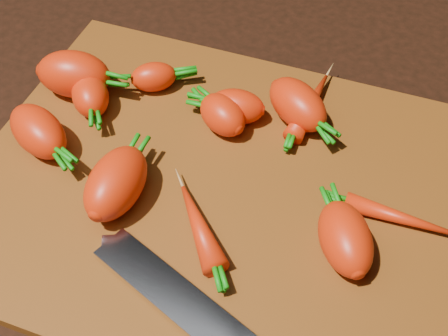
% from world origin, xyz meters
% --- Properties ---
extents(ground, '(2.00, 2.00, 0.01)m').
position_xyz_m(ground, '(0.00, 0.00, -0.01)').
color(ground, black).
extents(cutting_board, '(0.50, 0.40, 0.01)m').
position_xyz_m(cutting_board, '(0.00, 0.00, 0.01)').
color(cutting_board, '#68350F').
rests_on(cutting_board, ground).
extents(carrot_0, '(0.09, 0.07, 0.05)m').
position_xyz_m(carrot_0, '(-0.20, 0.07, 0.04)').
color(carrot_0, '#F02B07').
rests_on(carrot_0, cutting_board).
extents(carrot_1, '(0.07, 0.07, 0.04)m').
position_xyz_m(carrot_1, '(-0.03, 0.08, 0.03)').
color(carrot_1, '#F02B07').
rests_on(carrot_1, cutting_board).
extents(carrot_2, '(0.09, 0.08, 0.05)m').
position_xyz_m(carrot_2, '(0.04, 0.12, 0.03)').
color(carrot_2, '#F02B07').
rests_on(carrot_2, cutting_board).
extents(carrot_3, '(0.05, 0.09, 0.05)m').
position_xyz_m(carrot_3, '(-0.09, -0.05, 0.04)').
color(carrot_3, '#F02B07').
rests_on(carrot_3, cutting_board).
extents(carrot_4, '(0.07, 0.05, 0.04)m').
position_xyz_m(carrot_4, '(-0.02, 0.10, 0.03)').
color(carrot_4, '#F02B07').
rests_on(carrot_4, cutting_board).
extents(carrot_5, '(0.06, 0.06, 0.03)m').
position_xyz_m(carrot_5, '(-0.12, 0.11, 0.03)').
color(carrot_5, '#F02B07').
rests_on(carrot_5, cutting_board).
extents(carrot_6, '(0.08, 0.09, 0.05)m').
position_xyz_m(carrot_6, '(0.13, -0.03, 0.03)').
color(carrot_6, '#F02B07').
rests_on(carrot_6, cutting_board).
extents(carrot_7, '(0.03, 0.11, 0.02)m').
position_xyz_m(carrot_7, '(0.06, 0.13, 0.02)').
color(carrot_7, '#F02B07').
rests_on(carrot_7, cutting_board).
extents(carrot_8, '(0.11, 0.02, 0.02)m').
position_xyz_m(carrot_8, '(0.18, 0.02, 0.02)').
color(carrot_8, '#F02B07').
rests_on(carrot_8, cutting_board).
extents(carrot_9, '(0.08, 0.09, 0.03)m').
position_xyz_m(carrot_9, '(0.00, -0.06, 0.02)').
color(carrot_9, '#F02B07').
rests_on(carrot_9, cutting_board).
extents(carrot_10, '(0.07, 0.07, 0.04)m').
position_xyz_m(carrot_10, '(-0.17, 0.06, 0.03)').
color(carrot_10, '#F02B07').
rests_on(carrot_10, cutting_board).
extents(carrot_11, '(0.09, 0.08, 0.05)m').
position_xyz_m(carrot_11, '(-0.19, -0.01, 0.03)').
color(carrot_11, '#F02B07').
rests_on(carrot_11, cutting_board).
extents(knife, '(0.31, 0.14, 0.02)m').
position_xyz_m(knife, '(0.04, -0.14, 0.02)').
color(knife, gray).
rests_on(knife, cutting_board).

